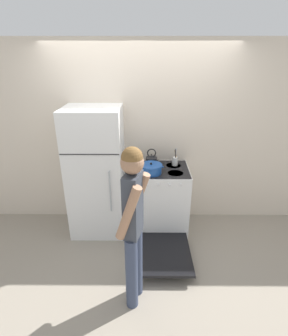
% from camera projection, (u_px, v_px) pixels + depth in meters
% --- Properties ---
extents(ground_plane, '(14.00, 14.00, 0.00)m').
position_uv_depth(ground_plane, '(141.00, 214.00, 4.17)').
color(ground_plane, gray).
extents(wall_back, '(10.00, 0.06, 2.55)m').
position_uv_depth(wall_back, '(141.00, 137.00, 3.69)').
color(wall_back, beige).
rests_on(wall_back, ground_plane).
extents(refrigerator, '(0.72, 0.67, 1.76)m').
position_uv_depth(refrigerator, '(96.00, 173.00, 3.53)').
color(refrigerator, white).
rests_on(refrigerator, ground_plane).
extents(stove_range, '(0.70, 1.39, 0.93)m').
position_uv_depth(stove_range, '(162.00, 201.00, 3.66)').
color(stove_range, white).
rests_on(stove_range, ground_plane).
extents(dutch_oven_pot, '(0.33, 0.29, 0.15)m').
position_uv_depth(dutch_oven_pot, '(151.00, 169.00, 3.37)').
color(dutch_oven_pot, '#1E4C9E').
rests_on(dutch_oven_pot, stove_range).
extents(tea_kettle, '(0.20, 0.16, 0.24)m').
position_uv_depth(tea_kettle, '(152.00, 160.00, 3.59)').
color(tea_kettle, black).
rests_on(tea_kettle, stove_range).
extents(utensil_jar, '(0.08, 0.08, 0.25)m').
position_uv_depth(utensil_jar, '(175.00, 161.00, 3.60)').
color(utensil_jar, silver).
rests_on(utensil_jar, stove_range).
extents(person, '(0.33, 0.39, 1.67)m').
position_uv_depth(person, '(133.00, 222.00, 2.37)').
color(person, '#38425B').
rests_on(person, ground_plane).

